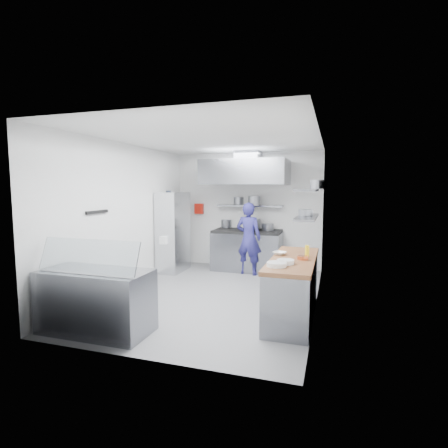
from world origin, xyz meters
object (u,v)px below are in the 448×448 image
(gas_range, at_px, (247,251))
(wire_rack, at_px, (173,232))
(chef, at_px, (249,239))
(display_case, at_px, (96,301))

(gas_range, distance_m, wire_rack, 1.80)
(chef, bearing_deg, wire_rack, 17.49)
(gas_range, bearing_deg, wire_rack, -159.84)
(display_case, bearing_deg, gas_range, 74.98)
(chef, bearing_deg, display_case, 82.18)
(chef, relative_size, wire_rack, 0.88)
(chef, height_order, display_case, chef)
(chef, xyz_separation_m, display_case, (-1.23, -3.72, -0.39))
(gas_range, bearing_deg, display_case, -105.02)
(chef, distance_m, display_case, 3.94)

